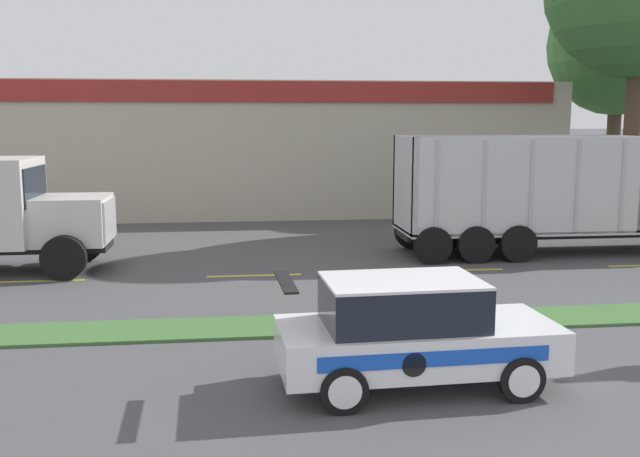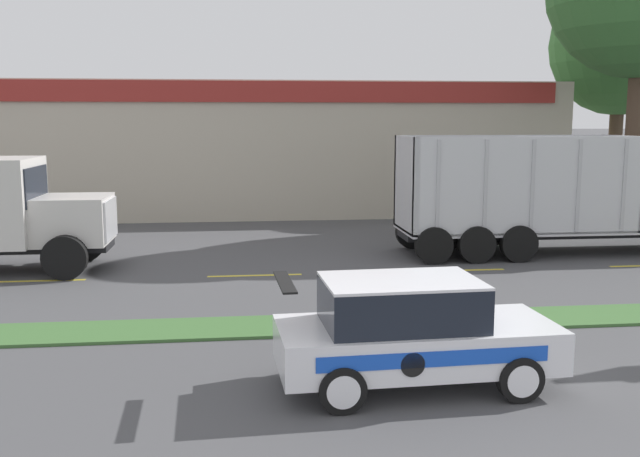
# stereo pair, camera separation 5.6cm
# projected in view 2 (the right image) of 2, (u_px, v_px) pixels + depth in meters

# --- Properties ---
(grass_verge) EXTENTS (120.00, 1.39, 0.06)m
(grass_verge) POSITION_uv_depth(u_px,v_px,m) (392.00, 322.00, 13.87)
(grass_verge) COLOR #3D6633
(grass_verge) RESTS_ON ground_plane
(centre_line_3) EXTENTS (2.40, 0.14, 0.01)m
(centre_line_3) POSITION_uv_depth(u_px,v_px,m) (35.00, 281.00, 17.57)
(centre_line_3) COLOR yellow
(centre_line_3) RESTS_ON ground_plane
(centre_line_4) EXTENTS (2.40, 0.14, 0.01)m
(centre_line_4) POSITION_uv_depth(u_px,v_px,m) (255.00, 275.00, 18.19)
(centre_line_4) COLOR yellow
(centre_line_4) RESTS_ON ground_plane
(centre_line_5) EXTENTS (2.40, 0.14, 0.01)m
(centre_line_5) POSITION_uv_depth(u_px,v_px,m) (460.00, 270.00, 18.81)
(centre_line_5) COLOR yellow
(centre_line_5) RESTS_ON ground_plane
(dump_truck_lead) EXTENTS (11.88, 2.71, 3.48)m
(dump_truck_lead) POSITION_uv_depth(u_px,v_px,m) (622.00, 201.00, 21.31)
(dump_truck_lead) COLOR black
(dump_truck_lead) RESTS_ON ground_plane
(rally_car) EXTENTS (4.17, 1.99, 1.68)m
(rally_car) POSITION_uv_depth(u_px,v_px,m) (411.00, 331.00, 10.51)
(rally_car) COLOR white
(rally_car) RESTS_ON ground_plane
(store_building_backdrop) EXTENTS (33.03, 12.10, 5.46)m
(store_building_backdrop) POSITION_uv_depth(u_px,v_px,m) (172.00, 146.00, 32.97)
(store_building_backdrop) COLOR #BCB29E
(store_building_backdrop) RESTS_ON ground_plane
(tree_behind_right) EXTENTS (6.16, 6.16, 11.83)m
(tree_behind_right) POSITION_uv_depth(u_px,v_px,m) (622.00, 31.00, 31.26)
(tree_behind_right) COLOR brown
(tree_behind_right) RESTS_ON ground_plane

